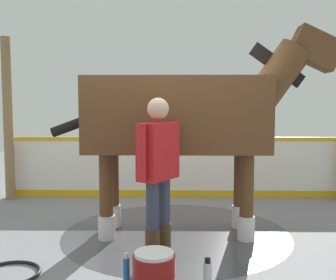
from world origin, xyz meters
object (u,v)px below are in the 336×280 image
at_px(bottle_shampoo, 207,272).
at_px(wash_bucket, 154,270).
at_px(bottle_spray, 126,268).
at_px(hose_coil, 8,274).
at_px(handler, 158,167).
at_px(horse, 186,117).

bearing_deg(bottle_shampoo, wash_bucket, -164.64).
xyz_separation_m(bottle_spray, hose_coil, (-1.12, -0.01, -0.10)).
distance_m(bottle_spray, hose_coil, 1.12).
distance_m(bottle_shampoo, bottle_spray, 0.73).
bearing_deg(wash_bucket, hose_coil, 175.29).
bearing_deg(hose_coil, bottle_shampoo, 0.35).
relative_size(wash_bucket, bottle_shampoo, 1.56).
relative_size(bottle_shampoo, hose_coil, 0.40).
bearing_deg(wash_bucket, bottle_spray, 154.75).
height_order(handler, hose_coil, handler).
xyz_separation_m(horse, handler, (-0.23, -0.81, -0.49)).
bearing_deg(bottle_spray, wash_bucket, -25.25).
xyz_separation_m(wash_bucket, hose_coil, (-1.39, 0.11, -0.14)).
distance_m(handler, bottle_shampoo, 1.15).
height_order(wash_bucket, hose_coil, wash_bucket).
xyz_separation_m(horse, wash_bucket, (-0.18, -1.53, -1.28)).
distance_m(handler, hose_coil, 1.74).
bearing_deg(handler, hose_coil, 50.99).
xyz_separation_m(bottle_shampoo, hose_coil, (-1.85, -0.01, -0.09)).
distance_m(horse, handler, 0.97).
distance_m(horse, bottle_shampoo, 1.95).
bearing_deg(handler, wash_bucket, 121.02).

